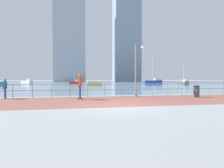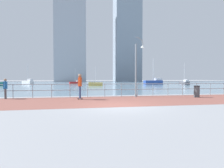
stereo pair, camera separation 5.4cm
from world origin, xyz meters
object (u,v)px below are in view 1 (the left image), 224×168
object	(u,v)px
sailboat_red	(27,82)
sailboat_blue	(95,84)
trash_bin	(196,91)
sailboat_yellow	(75,83)
sailboat_ivory	(184,83)
skateboarder	(80,84)
bystander	(5,87)
lamppost	(138,64)
sailboat_teal	(153,82)

from	to	relation	value
sailboat_red	sailboat_blue	size ratio (longest dim) A/B	1.32
trash_bin	sailboat_yellow	xyz separation A→B (m)	(-9.67, 36.20, -0.07)
sailboat_yellow	sailboat_ivory	distance (m)	26.99
sailboat_blue	sailboat_ivory	bearing A→B (deg)	2.41
trash_bin	sailboat_yellow	bearing A→B (deg)	104.95
skateboarder	bystander	world-z (taller)	skateboarder
trash_bin	lamppost	bearing A→B (deg)	164.41
lamppost	bystander	world-z (taller)	lamppost
trash_bin	sailboat_blue	world-z (taller)	sailboat_blue
sailboat_teal	sailboat_blue	distance (m)	16.00
bystander	sailboat_yellow	bearing A→B (deg)	82.05
sailboat_teal	sailboat_blue	size ratio (longest dim) A/B	1.60
sailboat_yellow	sailboat_blue	size ratio (longest dim) A/B	1.01
lamppost	sailboat_ivory	bearing A→B (deg)	52.16
bystander	sailboat_yellow	xyz separation A→B (m)	(4.84, 34.68, -0.47)
skateboarder	trash_bin	bearing A→B (deg)	-0.74
lamppost	sailboat_teal	distance (m)	33.28
sailboat_teal	trash_bin	bearing A→B (deg)	-107.30
bystander	sailboat_teal	distance (m)	38.38
sailboat_teal	skateboarder	bearing A→B (deg)	-121.23
lamppost	skateboarder	distance (m)	5.07
skateboarder	sailboat_blue	bearing A→B (deg)	82.21
lamppost	trash_bin	xyz separation A→B (m)	(4.47, -1.25, -2.23)
lamppost	sailboat_red	size ratio (longest dim) A/B	0.90
lamppost	bystander	distance (m)	10.21
skateboarder	sailboat_ivory	bearing A→B (deg)	47.51
bystander	sailboat_ivory	xyz separation A→B (m)	(30.37, 25.90, -0.38)
skateboarder	sailboat_blue	size ratio (longest dim) A/B	0.44
sailboat_yellow	lamppost	bearing A→B (deg)	-81.55
sailboat_yellow	sailboat_ivory	world-z (taller)	sailboat_ivory
bystander	sailboat_red	size ratio (longest dim) A/B	0.27
sailboat_red	sailboat_blue	bearing A→B (deg)	-40.57
trash_bin	sailboat_yellow	world-z (taller)	sailboat_yellow
trash_bin	bystander	bearing A→B (deg)	174.01
sailboat_ivory	bystander	bearing A→B (deg)	-139.55
sailboat_red	sailboat_teal	distance (m)	33.54
skateboarder	bystander	distance (m)	5.55
lamppost	trash_bin	bearing A→B (deg)	-15.59
lamppost	trash_bin	distance (m)	5.15
bystander	sailboat_teal	bearing A→B (deg)	50.82
skateboarder	lamppost	bearing A→B (deg)	13.58
skateboarder	sailboat_red	size ratio (longest dim) A/B	0.33
trash_bin	sailboat_blue	bearing A→B (deg)	101.80
skateboarder	sailboat_teal	xyz separation A→B (m)	(18.89, 31.16, -0.47)
bystander	sailboat_ivory	bearing A→B (deg)	40.45
skateboarder	sailboat_red	bearing A→B (deg)	107.96
lamppost	sailboat_blue	size ratio (longest dim) A/B	1.18
sailboat_yellow	sailboat_blue	distance (m)	10.53
lamppost	sailboat_yellow	size ratio (longest dim) A/B	1.17
lamppost	bystander	xyz separation A→B (m)	(-10.04, 0.27, -1.83)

